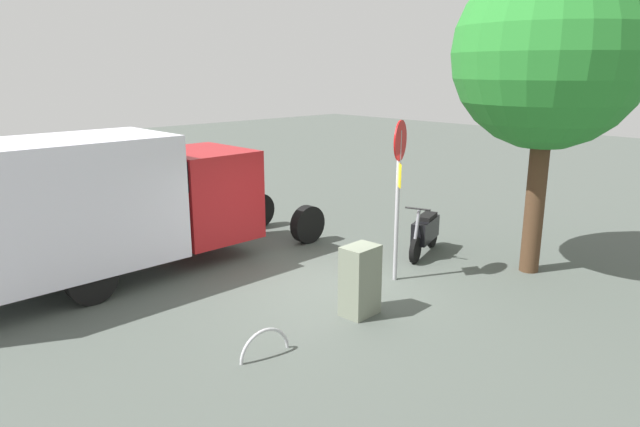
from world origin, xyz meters
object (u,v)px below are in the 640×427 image
object	(u,v)px
box_truck_near	(94,202)
utility_cabinet	(360,281)
motorcycle	(425,232)
bike_rack_hoop	(265,356)
stop_sign	(399,176)
street_tree	(549,54)

from	to	relation	value
box_truck_near	utility_cabinet	world-z (taller)	box_truck_near
box_truck_near	motorcycle	xyz separation A→B (m)	(-5.97, 3.33, -1.07)
motorcycle	bike_rack_hoop	xyz separation A→B (m)	(5.48, 1.22, -0.52)
stop_sign	utility_cabinet	size ratio (longest dim) A/B	2.59
motorcycle	box_truck_near	bearing A→B (deg)	-48.36
motorcycle	stop_sign	distance (m)	2.40
street_tree	box_truck_near	bearing A→B (deg)	-39.41
stop_sign	street_tree	distance (m)	3.63
box_truck_near	street_tree	world-z (taller)	street_tree
stop_sign	street_tree	size ratio (longest dim) A/B	0.51
utility_cabinet	bike_rack_hoop	xyz separation A→B (m)	(2.06, 0.04, -0.60)
street_tree	utility_cabinet	xyz separation A→B (m)	(4.11, -0.95, -3.70)
stop_sign	bike_rack_hoop	xyz separation A→B (m)	(3.76, 0.65, -2.09)
box_truck_near	stop_sign	xyz separation A→B (m)	(-4.25, 3.91, 0.50)
box_truck_near	bike_rack_hoop	xyz separation A→B (m)	(-0.49, 4.56, -1.59)
street_tree	motorcycle	bearing A→B (deg)	-72.22
box_truck_near	bike_rack_hoop	size ratio (longest dim) A/B	9.92
box_truck_near	stop_sign	distance (m)	5.79
box_truck_near	motorcycle	distance (m)	6.92
motorcycle	utility_cabinet	world-z (taller)	utility_cabinet
utility_cabinet	box_truck_near	bearing A→B (deg)	-60.54
motorcycle	utility_cabinet	size ratio (longest dim) A/B	1.44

